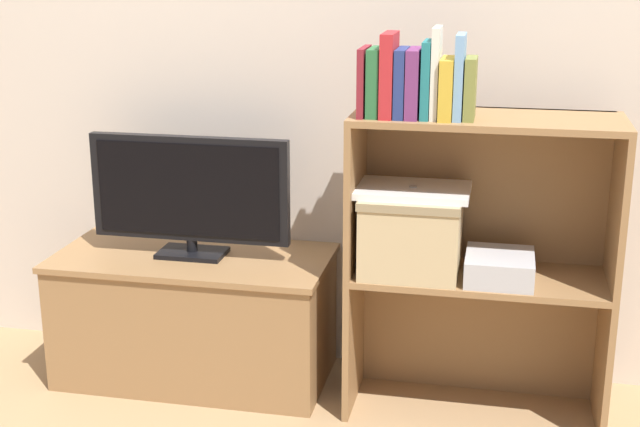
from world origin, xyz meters
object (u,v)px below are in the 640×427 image
book_plum (414,83)px  tv_stand (195,316)px  book_mustard (447,88)px  magazine_stack (499,267)px  book_crimson (389,75)px  laptop (413,190)px  tv (190,192)px  book_teal (427,79)px  book_maroon (364,81)px  book_ivory (436,73)px  book_skyblue (460,77)px  book_olive (470,88)px  book_forest (375,82)px  storage_basket_left (412,229)px  book_navy (401,83)px

book_plum → tv_stand: bearing=171.3°
book_mustard → magazine_stack: size_ratio=0.78×
book_crimson → laptop: (0.07, 0.04, -0.35)m
tv_stand → tv: (0.00, -0.00, 0.43)m
book_plum → book_teal: book_teal is taller
book_maroon → book_plum: book_maroon is taller
laptop → magazine_stack: bearing=-6.4°
book_maroon → magazine_stack: book_maroon is taller
book_ivory → laptop: bearing=143.2°
book_skyblue → laptop: size_ratio=0.70×
tv → book_olive: bearing=-7.1°
book_mustard → tv: bearing=172.4°
book_ivory → laptop: book_ivory is taller
book_skyblue → book_olive: (0.03, 0.00, -0.03)m
book_ivory → book_olive: size_ratio=1.47×
tv → book_mustard: (0.83, -0.11, 0.38)m
book_mustard → tv_stand: bearing=172.3°
book_forest → book_ivory: 0.18m
book_teal → laptop: bearing=127.8°
book_crimson → book_plum: 0.08m
book_olive → storage_basket_left: book_olive is taller
book_crimson → book_mustard: (0.17, 0.00, -0.03)m
book_olive → book_mustard: bearing=180.0°
book_ivory → storage_basket_left: 0.49m
book_maroon → book_olive: (0.30, 0.00, -0.01)m
book_ivory → laptop: size_ratio=0.76×
tv → book_mustard: book_mustard is taller
book_plum → book_mustard: book_plum is taller
book_teal → book_mustard: 0.06m
tv → book_teal: book_teal is taller
book_maroon → book_ivory: book_ivory is taller
storage_basket_left → laptop: laptop is taller
book_navy → book_olive: 0.20m
book_skyblue → storage_basket_left: bearing=160.6°
tv_stand → book_ivory: 1.17m
book_crimson → book_teal: (0.11, -0.00, -0.01)m
book_maroon → laptop: bearing=16.7°
book_navy → book_ivory: book_ivory is taller
tv → book_forest: size_ratio=3.41×
book_skyblue → magazine_stack: size_ratio=1.10×
book_ivory → magazine_stack: (0.21, 0.01, -0.57)m
tv → book_olive: size_ratio=3.80×
book_maroon → book_teal: (0.18, -0.00, 0.01)m
laptop → book_olive: bearing=-15.7°
book_teal → book_olive: 0.12m
book_navy → book_teal: book_teal is taller
book_mustard → book_maroon: bearing=180.0°
book_forest → book_navy: (0.08, 0.00, 0.00)m
book_forest → book_crimson: (0.04, 0.00, 0.02)m
book_plum → book_ivory: bearing=0.0°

